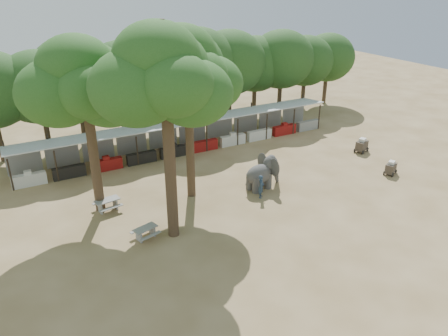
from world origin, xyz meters
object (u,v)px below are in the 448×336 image
elephant (263,173)px  cart_back (362,145)px  yard_tree_center (161,78)px  picnic_table_far (107,203)px  yard_tree_back (184,70)px  picnic_table_near (145,231)px  yard_tree_left (81,84)px  cart_front (391,168)px  handler (261,186)px

elephant → cart_back: 11.21m
yard_tree_center → picnic_table_far: bearing=119.0°
yard_tree_back → picnic_table_far: (-5.48, 0.47, -8.03)m
elephant → picnic_table_near: elephant is taller
yard_tree_left → cart_back: size_ratio=7.65×
yard_tree_left → cart_front: 22.81m
yard_tree_left → yard_tree_center: bearing=-59.0°
elephant → picnic_table_far: elephant is taller
cart_back → picnic_table_far: bearing=158.1°
yard_tree_center → handler: bearing=9.9°
cart_back → yard_tree_back: bearing=159.4°
yard_tree_back → cart_front: yard_tree_back is taller
picnic_table_near → picnic_table_far: (-1.06, 4.23, 0.06)m
picnic_table_near → cart_back: bearing=-5.1°
elephant → handler: elephant is taller
yard_tree_left → cart_back: 23.45m
elephant → handler: 1.57m
cart_front → yard_tree_back: bearing=138.9°
cart_front → cart_back: size_ratio=0.90×
picnic_table_far → cart_back: 21.65m
yard_tree_center → picnic_table_far: 10.09m
cart_front → cart_back: bearing=48.0°
handler → cart_back: (12.03, 2.79, -0.22)m
picnic_table_near → picnic_table_far: bearing=88.6°
yard_tree_center → cart_back: size_ratio=8.36×
cart_back → picnic_table_near: bearing=169.7°
yard_tree_back → cart_back: bearing=0.1°
yard_tree_back → handler: bearing=-33.7°
yard_tree_back → picnic_table_near: (-4.42, -3.76, -8.09)m
handler → picnic_table_far: handler is taller
elephant → picnic_table_far: bearing=161.3°
yard_tree_center → handler: size_ratio=7.36×
cart_front → yard_tree_center: bearing=154.1°
handler → cart_back: 12.35m
cart_front → picnic_table_near: bearing=153.5°
elephant → picnic_table_far: 10.77m
picnic_table_near → picnic_table_far: size_ratio=0.95×
yard_tree_back → picnic_table_far: bearing=175.1°
picnic_table_far → cart_front: cart_front is taller
yard_tree_left → handler: bearing=-20.3°
elephant → picnic_table_near: bearing=-174.8°
yard_tree_center → cart_back: 21.39m
yard_tree_center → elephant: bearing=16.9°
picnic_table_far → picnic_table_near: bearing=-84.2°
handler → picnic_table_near: 8.62m
cart_front → cart_back: (1.36, 4.38, 0.07)m
picnic_table_far → elephant: bearing=-19.1°
yard_tree_back → elephant: yard_tree_back is taller
picnic_table_far → cart_front: size_ratio=1.35×
picnic_table_near → picnic_table_far: 4.36m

